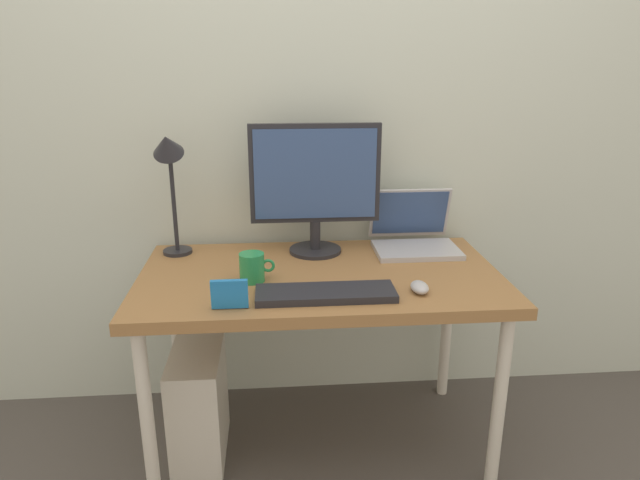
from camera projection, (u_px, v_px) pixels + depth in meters
name	position (u px, v px, depth m)	size (l,w,h in m)	color
ground_plane	(320.00, 441.00, 2.19)	(6.00, 6.00, 0.00)	#4C4742
back_wall	(311.00, 91.00, 2.18)	(4.40, 0.04, 2.60)	silver
desk	(320.00, 290.00, 2.00)	(1.26, 0.70, 0.70)	olive
monitor	(316.00, 182.00, 2.10)	(0.49, 0.20, 0.49)	#232328
laptop	(414.00, 234.00, 2.22)	(0.32, 0.28, 0.22)	#B2B2B7
desk_lamp	(169.00, 165.00, 2.04)	(0.11, 0.16, 0.49)	#232328
keyboard	(327.00, 293.00, 1.77)	(0.44, 0.14, 0.02)	#232328
mouse	(420.00, 287.00, 1.81)	(0.06, 0.09, 0.03)	#B2B2B7
coffee_mug	(252.00, 267.00, 1.89)	(0.12, 0.08, 0.10)	#268C4C
photo_frame	(229.00, 294.00, 1.68)	(0.11, 0.02, 0.09)	#1E72BF
computer_tower	(199.00, 404.00, 2.07)	(0.18, 0.36, 0.42)	silver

